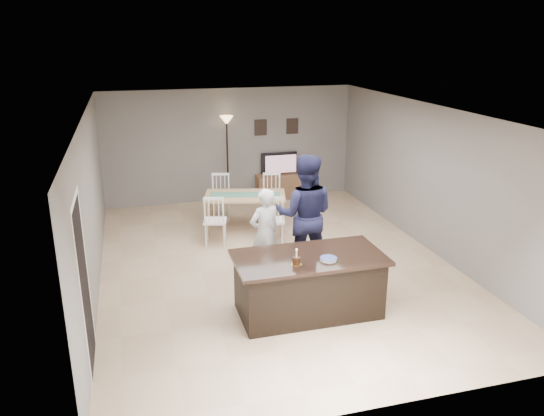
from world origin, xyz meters
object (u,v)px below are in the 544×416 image
object	(u,v)px
tv_console	(281,186)
plate_stack	(328,259)
woman	(265,233)
dining_table	(245,201)
birthday_cake	(296,261)
television	(280,164)
man	(305,215)
floor_lamp	(227,136)
kitchen_island	(308,284)

from	to	relation	value
tv_console	plate_stack	bearing A→B (deg)	-99.70
woman	dining_table	distance (m)	2.25
birthday_cake	dining_table	distance (m)	3.83
television	dining_table	bearing A→B (deg)	56.86
plate_stack	dining_table	distance (m)	3.83
man	floor_lamp	world-z (taller)	floor_lamp
tv_console	birthday_cake	size ratio (longest dim) A/B	5.18
woman	floor_lamp	bearing A→B (deg)	-110.46
birthday_cake	floor_lamp	distance (m)	5.86
television	dining_table	size ratio (longest dim) A/B	0.42
birthday_cake	floor_lamp	world-z (taller)	floor_lamp
birthday_cake	floor_lamp	bearing A→B (deg)	88.51
birthday_cake	television	bearing A→B (deg)	75.99
kitchen_island	woman	world-z (taller)	woman
birthday_cake	dining_table	bearing A→B (deg)	88.11
tv_console	dining_table	size ratio (longest dim) A/B	0.55
floor_lamp	birthday_cake	bearing A→B (deg)	-91.49
floor_lamp	television	bearing A→B (deg)	2.18
woman	man	distance (m)	0.74
man	floor_lamp	size ratio (longest dim) A/B	0.99
kitchen_island	dining_table	bearing A→B (deg)	92.21
dining_table	man	bearing A→B (deg)	-62.54
kitchen_island	man	world-z (taller)	man
plate_stack	tv_console	bearing A→B (deg)	80.30
kitchen_island	floor_lamp	world-z (taller)	floor_lamp
plate_stack	woman	bearing A→B (deg)	108.17
man	birthday_cake	world-z (taller)	man
plate_stack	kitchen_island	bearing A→B (deg)	134.36
kitchen_island	tv_console	size ratio (longest dim) A/B	1.79
tv_console	floor_lamp	size ratio (longest dim) A/B	0.57
man	floor_lamp	distance (m)	4.31
television	kitchen_island	bearing A→B (deg)	77.99
man	plate_stack	distance (m)	1.58
television	man	distance (m)	4.37
birthday_cake	floor_lamp	xyz separation A→B (m)	(0.15, 5.82, 0.67)
tv_console	plate_stack	size ratio (longest dim) A/B	4.93
plate_stack	floor_lamp	xyz separation A→B (m)	(-0.32, 5.81, 0.70)
birthday_cake	dining_table	xyz separation A→B (m)	(0.13, 3.82, -0.32)
floor_lamp	woman	bearing A→B (deg)	-92.57
tv_console	birthday_cake	distance (m)	6.02
kitchen_island	man	bearing A→B (deg)	73.88
man	plate_stack	bearing A→B (deg)	104.95
woman	tv_console	bearing A→B (deg)	-127.50
dining_table	floor_lamp	distance (m)	2.23
kitchen_island	television	world-z (taller)	television
tv_console	floor_lamp	bearing A→B (deg)	179.13
kitchen_island	birthday_cake	size ratio (longest dim) A/B	9.28
woman	floor_lamp	xyz separation A→B (m)	(0.19, 4.24, 0.85)
dining_table	floor_lamp	xyz separation A→B (m)	(0.03, 2.00, 0.99)
tv_console	man	xyz separation A→B (m)	(-0.81, -4.22, 0.73)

